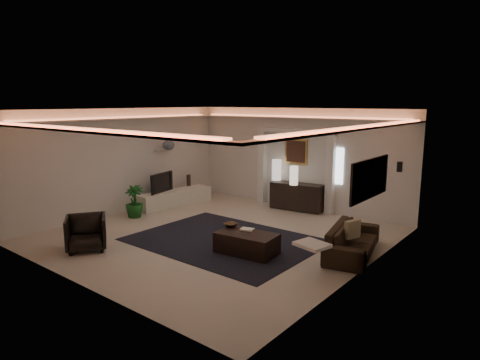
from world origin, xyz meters
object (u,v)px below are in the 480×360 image
Objects in this scene: console at (297,196)px; armchair at (86,233)px; coffee_table at (247,244)px; sofa at (352,240)px.

console is 5.89m from armchair.
coffee_table is at bearing -21.29° from armchair.
coffee_table is 1.52× the size of armchair.
armchair reaches higher than sofa.
sofa is at bearing 31.47° from coffee_table.
sofa is at bearing -47.97° from console.
armchair reaches higher than coffee_table.
armchair is (-4.49, -3.24, 0.07)m from sofa.
armchair is at bearing -114.22° from console.
console is 3.65m from sofa.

